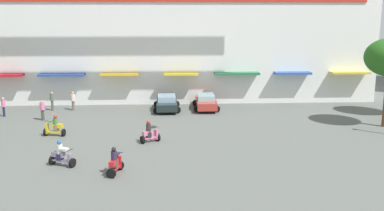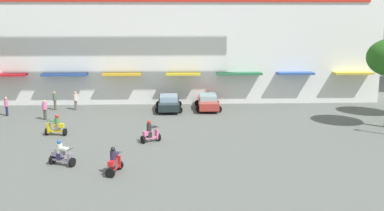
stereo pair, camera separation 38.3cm
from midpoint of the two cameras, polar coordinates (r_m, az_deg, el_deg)
ground_plane at (r=25.29m, az=-0.06°, el=-7.45°), size 128.00×128.00×0.00m
colonial_building at (r=47.60m, az=-1.17°, el=13.09°), size 38.10×18.39×21.89m
parked_car_0 at (r=38.82m, az=-2.78°, el=0.38°), size 2.44×4.27×1.37m
parked_car_1 at (r=39.24m, az=2.38°, el=0.51°), size 2.35×4.39×1.37m
scooter_rider_1 at (r=29.11m, az=-5.12°, el=-3.65°), size 1.38×1.11×1.51m
scooter_rider_2 at (r=23.66m, az=-9.74°, el=-7.37°), size 0.83×1.52×1.54m
scooter_rider_3 at (r=32.05m, az=-17.10°, el=-2.68°), size 1.52×0.74×1.51m
scooter_rider_5 at (r=25.63m, az=-16.36°, el=-6.26°), size 1.57×1.06×1.49m
pedestrian_0 at (r=40.69m, az=-17.32°, el=0.76°), size 0.45×0.45×1.69m
pedestrian_1 at (r=37.09m, az=-18.50°, el=-0.39°), size 0.49×0.49×1.65m
pedestrian_2 at (r=39.70m, az=-22.94°, el=0.07°), size 0.40×0.40×1.64m
pedestrian_3 at (r=40.26m, az=-14.78°, el=0.78°), size 0.49×0.49×1.69m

